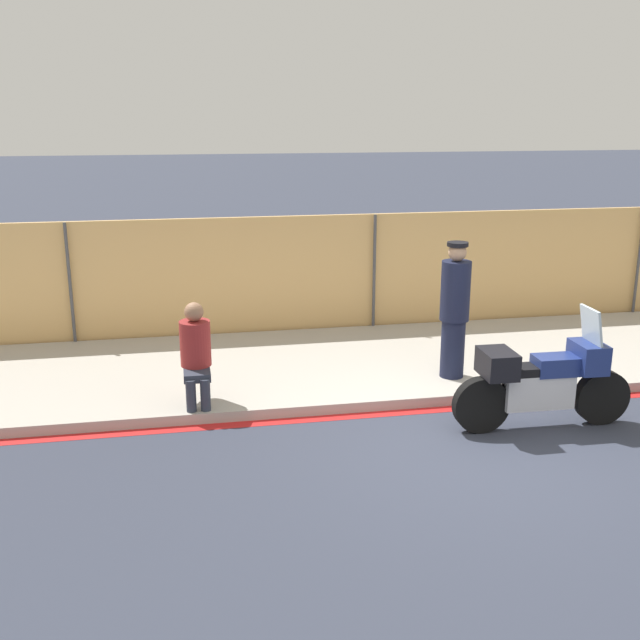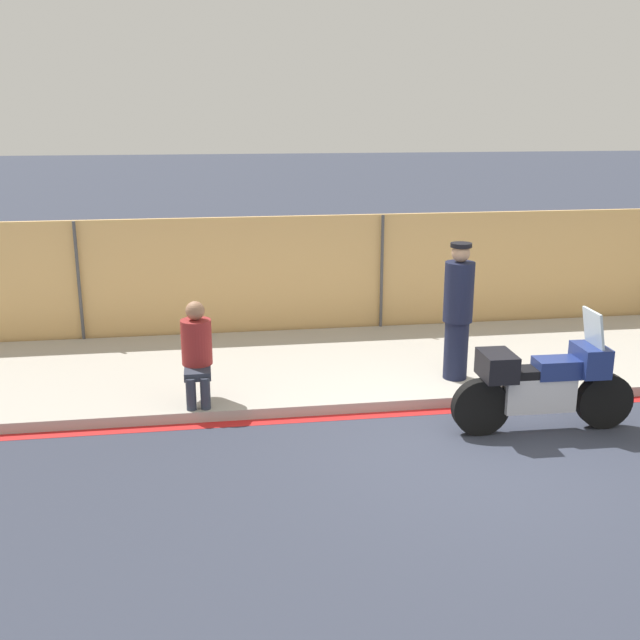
{
  "view_description": "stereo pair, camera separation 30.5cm",
  "coord_description": "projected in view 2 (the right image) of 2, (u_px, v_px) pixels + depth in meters",
  "views": [
    {
      "loc": [
        -3.11,
        -7.12,
        3.6
      ],
      "look_at": [
        -1.52,
        1.32,
        1.2
      ],
      "focal_mm": 42.0,
      "sensor_mm": 36.0,
      "label": 1
    },
    {
      "loc": [
        -2.81,
        -7.17,
        3.6
      ],
      "look_at": [
        -1.52,
        1.32,
        1.2
      ],
      "focal_mm": 42.0,
      "sensor_mm": 36.0,
      "label": 2
    }
  ],
  "objects": [
    {
      "name": "ground_plane",
      "position": [
        474.0,
        451.0,
        8.21
      ],
      "size": [
        120.0,
        120.0,
        0.0
      ],
      "primitive_type": "plane",
      "color": "#333847"
    },
    {
      "name": "sidewalk",
      "position": [
        406.0,
        361.0,
        10.94
      ],
      "size": [
        35.65,
        3.32,
        0.13
      ],
      "color": "#ADA89E",
      "rests_on": "ground_plane"
    },
    {
      "name": "curb_paint_stripe",
      "position": [
        442.0,
        411.0,
        9.3
      ],
      "size": [
        35.65,
        0.18,
        0.01
      ],
      "color": "red",
      "rests_on": "ground_plane"
    },
    {
      "name": "storefront_fence",
      "position": [
        380.0,
        274.0,
        12.36
      ],
      "size": [
        33.87,
        0.17,
        1.99
      ],
      "color": "#E5B26B",
      "rests_on": "ground_plane"
    },
    {
      "name": "motorcycle",
      "position": [
        543.0,
        384.0,
        8.58
      ],
      "size": [
        2.17,
        0.52,
        1.44
      ],
      "rotation": [
        0.0,
        0.0,
        -0.02
      ],
      "color": "black",
      "rests_on": "ground_plane"
    },
    {
      "name": "officer_standing",
      "position": [
        458.0,
        310.0,
        9.82
      ],
      "size": [
        0.39,
        0.39,
        1.83
      ],
      "color": "#191E38",
      "rests_on": "sidewalk"
    },
    {
      "name": "person_seated_on_curb",
      "position": [
        197.0,
        347.0,
        9.15
      ],
      "size": [
        0.38,
        0.65,
        1.24
      ],
      "color": "#2D3342",
      "rests_on": "sidewalk"
    }
  ]
}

